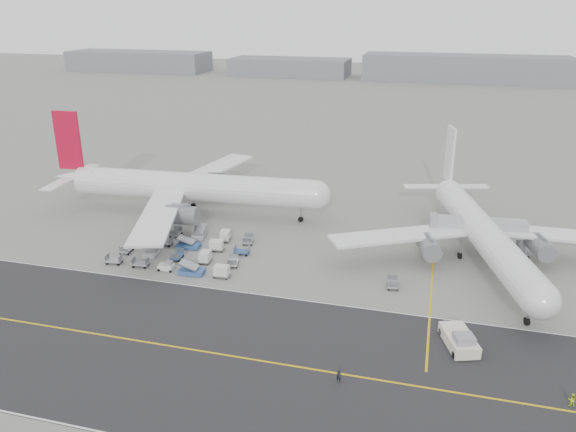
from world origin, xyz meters
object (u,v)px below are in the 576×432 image
(airliner_a, at_px, (187,187))
(jet_bridge, at_px, (479,229))
(pushback_tug, at_px, (459,340))
(ground_crew_b, at_px, (572,400))
(ground_crew_a, at_px, (339,376))
(airliner_b, at_px, (481,231))

(airliner_a, relative_size, jet_bridge, 3.44)
(pushback_tug, height_order, ground_crew_b, pushback_tug)
(jet_bridge, bearing_deg, ground_crew_a, -117.49)
(airliner_a, xyz_separation_m, pushback_tug, (53.28, -35.45, -4.84))
(jet_bridge, xyz_separation_m, ground_crew_a, (-16.80, -41.70, -3.68))
(airliner_b, xyz_separation_m, pushback_tug, (-3.53, -27.90, -4.16))
(pushback_tug, relative_size, ground_crew_a, 5.52)
(jet_bridge, bearing_deg, pushback_tug, -101.74)
(airliner_a, xyz_separation_m, jet_bridge, (56.61, -4.74, -1.39))
(ground_crew_b, bearing_deg, airliner_a, -37.90)
(airliner_a, height_order, ground_crew_b, airliner_a)
(pushback_tug, relative_size, jet_bridge, 0.52)
(airliner_a, height_order, pushback_tug, airliner_a)
(airliner_a, distance_m, airliner_b, 57.31)
(airliner_b, height_order, pushback_tug, airliner_b)
(pushback_tug, xyz_separation_m, ground_crew_b, (11.58, -8.38, -0.26))
(airliner_a, distance_m, pushback_tug, 64.18)
(ground_crew_b, bearing_deg, airliner_b, -81.34)
(pushback_tug, distance_m, jet_bridge, 31.08)
(jet_bridge, distance_m, ground_crew_b, 40.12)
(ground_crew_a, bearing_deg, airliner_a, 125.98)
(ground_crew_a, distance_m, ground_crew_b, 25.18)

